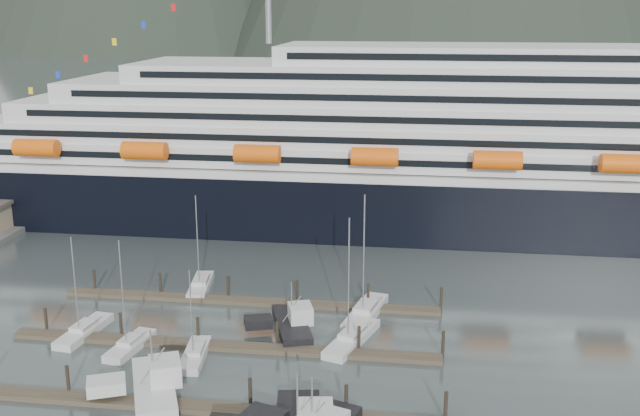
% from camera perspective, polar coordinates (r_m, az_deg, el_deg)
% --- Properties ---
extents(ground, '(1600.00, 1600.00, 0.00)m').
position_cam_1_polar(ground, '(80.61, -4.55, -11.71)').
color(ground, '#404B4B').
rests_on(ground, ground).
extents(cruise_ship, '(210.00, 30.40, 50.30)m').
position_cam_1_polar(cruise_ship, '(128.16, 14.08, 3.74)').
color(cruise_ship, black).
rests_on(cruise_ship, ground).
extents(dock_near, '(48.18, 2.28, 3.20)m').
position_cam_1_polar(dock_near, '(73.24, -10.18, -14.60)').
color(dock_near, '#453A2C').
rests_on(dock_near, ground).
extents(dock_mid, '(48.18, 2.28, 3.20)m').
position_cam_1_polar(dock_mid, '(84.25, -7.43, -10.33)').
color(dock_mid, '#453A2C').
rests_on(dock_mid, ground).
extents(dock_far, '(48.18, 2.28, 3.20)m').
position_cam_1_polar(dock_far, '(95.76, -5.38, -7.04)').
color(dock_far, '#453A2C').
rests_on(dock_far, ground).
extents(sailboat_a, '(3.42, 8.09, 13.12)m').
position_cam_1_polar(sailboat_a, '(85.75, -14.26, -10.14)').
color(sailboat_a, silver).
rests_on(sailboat_a, ground).
extents(sailboat_b, '(3.48, 9.40, 12.39)m').
position_cam_1_polar(sailboat_b, '(90.68, -17.53, -8.96)').
color(sailboat_b, silver).
rests_on(sailboat_b, ground).
extents(sailboat_c, '(3.08, 8.28, 10.61)m').
position_cam_1_polar(sailboat_c, '(82.25, -9.51, -11.01)').
color(sailboat_c, silver).
rests_on(sailboat_c, ground).
extents(sailboat_d, '(5.72, 11.01, 15.20)m').
position_cam_1_polar(sailboat_d, '(84.79, 2.45, -9.94)').
color(sailboat_d, silver).
rests_on(sailboat_d, ground).
extents(sailboat_e, '(3.63, 9.36, 13.42)m').
position_cam_1_polar(sailboat_e, '(101.17, -9.09, -5.87)').
color(sailboat_e, silver).
rests_on(sailboat_e, ground).
extents(sailboat_g, '(5.01, 11.49, 15.99)m').
position_cam_1_polar(sailboat_g, '(91.50, 3.48, -8.00)').
color(sailboat_g, silver).
rests_on(sailboat_g, ground).
extents(trawler_b, '(10.14, 12.04, 7.49)m').
position_cam_1_polar(trawler_b, '(75.76, -12.65, -13.13)').
color(trawler_b, silver).
rests_on(trawler_b, ground).
extents(trawler_e, '(8.70, 10.70, 6.58)m').
position_cam_1_polar(trawler_e, '(87.30, -2.24, -8.86)').
color(trawler_e, black).
rests_on(trawler_e, ground).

